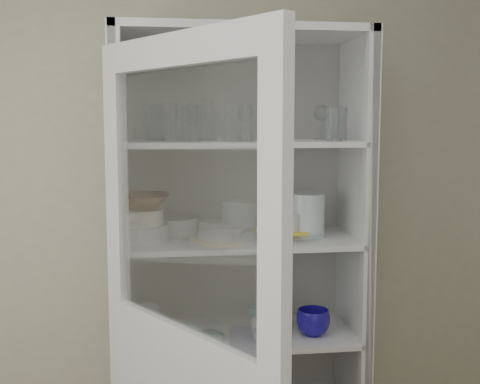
# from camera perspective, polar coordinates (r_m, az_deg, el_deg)

# --- Properties ---
(wall_back) EXTENTS (3.60, 0.02, 2.60)m
(wall_back) POSITION_cam_1_polar(r_m,az_deg,el_deg) (2.68, -4.88, -2.70)
(wall_back) COLOR #BAB59A
(wall_back) RESTS_ON ground
(pantry_cabinet) EXTENTS (1.00, 0.45, 2.10)m
(pantry_cabinet) POSITION_cam_1_polar(r_m,az_deg,el_deg) (2.62, -0.18, -10.97)
(pantry_cabinet) COLOR silver
(pantry_cabinet) RESTS_ON floor
(tumbler_0) EXTENTS (0.09, 0.09, 0.14)m
(tumbler_0) POSITION_cam_1_polar(r_m,az_deg,el_deg) (2.27, -6.60, 6.55)
(tumbler_0) COLOR silver
(tumbler_0) RESTS_ON shelf_glass
(tumbler_1) EXTENTS (0.09, 0.09, 0.14)m
(tumbler_1) POSITION_cam_1_polar(r_m,az_deg,el_deg) (2.30, -4.73, 6.50)
(tumbler_1) COLOR silver
(tumbler_1) RESTS_ON shelf_glass
(tumbler_2) EXTENTS (0.09, 0.09, 0.14)m
(tumbler_2) POSITION_cam_1_polar(r_m,az_deg,el_deg) (2.32, -0.70, 6.56)
(tumbler_2) COLOR silver
(tumbler_2) RESTS_ON shelf_glass
(tumbler_3) EXTENTS (0.09, 0.09, 0.14)m
(tumbler_3) POSITION_cam_1_polar(r_m,az_deg,el_deg) (2.29, 1.75, 6.54)
(tumbler_3) COLOR silver
(tumbler_3) RESTS_ON shelf_glass
(tumbler_4) EXTENTS (0.09, 0.09, 0.15)m
(tumbler_4) POSITION_cam_1_polar(r_m,az_deg,el_deg) (2.31, 0.77, 6.62)
(tumbler_4) COLOR silver
(tumbler_4) RESTS_ON shelf_glass
(tumbler_5) EXTENTS (0.09, 0.09, 0.13)m
(tumbler_5) POSITION_cam_1_polar(r_m,az_deg,el_deg) (2.41, 9.39, 6.36)
(tumbler_5) COLOR silver
(tumbler_5) RESTS_ON shelf_glass
(tumbler_6) EXTENTS (0.09, 0.09, 0.13)m
(tumbler_6) POSITION_cam_1_polar(r_m,az_deg,el_deg) (2.36, 8.94, 6.36)
(tumbler_6) COLOR silver
(tumbler_6) RESTS_ON shelf_glass
(tumbler_7) EXTENTS (0.09, 0.09, 0.15)m
(tumbler_7) POSITION_cam_1_polar(r_m,az_deg,el_deg) (2.43, -8.04, 6.55)
(tumbler_7) COLOR silver
(tumbler_7) RESTS_ON shelf_glass
(tumbler_8) EXTENTS (0.09, 0.09, 0.14)m
(tumbler_8) POSITION_cam_1_polar(r_m,az_deg,el_deg) (2.44, -7.81, 6.48)
(tumbler_8) COLOR silver
(tumbler_8) RESTS_ON shelf_glass
(tumbler_9) EXTENTS (0.09, 0.09, 0.13)m
(tumbler_9) POSITION_cam_1_polar(r_m,az_deg,el_deg) (2.41, -3.04, 6.47)
(tumbler_9) COLOR silver
(tumbler_9) RESTS_ON shelf_glass
(goblet_0) EXTENTS (0.07, 0.07, 0.16)m
(goblet_0) POSITION_cam_1_polar(r_m,az_deg,el_deg) (2.49, -3.97, 6.74)
(goblet_0) COLOR silver
(goblet_0) RESTS_ON shelf_glass
(goblet_1) EXTENTS (0.07, 0.07, 0.15)m
(goblet_1) POSITION_cam_1_polar(r_m,az_deg,el_deg) (2.53, -5.29, 6.68)
(goblet_1) COLOR silver
(goblet_1) RESTS_ON shelf_glass
(goblet_2) EXTENTS (0.08, 0.08, 0.18)m
(goblet_2) POSITION_cam_1_polar(r_m,az_deg,el_deg) (2.57, 3.59, 7.05)
(goblet_2) COLOR silver
(goblet_2) RESTS_ON shelf_glass
(goblet_3) EXTENTS (0.07, 0.07, 0.16)m
(goblet_3) POSITION_cam_1_polar(r_m,az_deg,el_deg) (2.62, 7.71, 6.74)
(goblet_3) COLOR silver
(goblet_3) RESTS_ON shelf_glass
(plate_stack_front) EXTENTS (0.24, 0.24, 0.07)m
(plate_stack_front) POSITION_cam_1_polar(r_m,az_deg,el_deg) (2.42, -9.56, -3.88)
(plate_stack_front) COLOR silver
(plate_stack_front) RESTS_ON shelf_plates
(plate_stack_back) EXTENTS (0.22, 0.22, 0.07)m
(plate_stack_back) POSITION_cam_1_polar(r_m,az_deg,el_deg) (2.59, -6.40, -3.14)
(plate_stack_back) COLOR silver
(plate_stack_back) RESTS_ON shelf_plates
(cream_bowl) EXTENTS (0.22, 0.22, 0.06)m
(cream_bowl) POSITION_cam_1_polar(r_m,az_deg,el_deg) (2.41, -9.59, -2.35)
(cream_bowl) COLOR silver
(cream_bowl) RESTS_ON plate_stack_front
(terracotta_bowl) EXTENTS (0.25, 0.25, 0.06)m
(terracotta_bowl) POSITION_cam_1_polar(r_m,az_deg,el_deg) (2.40, -9.62, -0.92)
(terracotta_bowl) COLOR #5C2C11
(terracotta_bowl) RESTS_ON cream_bowl
(glass_platter) EXTENTS (0.37, 0.37, 0.02)m
(glass_platter) POSITION_cam_1_polar(r_m,az_deg,el_deg) (2.50, 3.88, -4.09)
(glass_platter) COLOR silver
(glass_platter) RESTS_ON shelf_plates
(yellow_trivet) EXTENTS (0.21, 0.21, 0.01)m
(yellow_trivet) POSITION_cam_1_polar(r_m,az_deg,el_deg) (2.49, 3.88, -3.73)
(yellow_trivet) COLOR yellow
(yellow_trivet) RESTS_ON glass_platter
(white_ramekin) EXTENTS (0.20, 0.20, 0.07)m
(white_ramekin) POSITION_cam_1_polar(r_m,az_deg,el_deg) (2.49, 3.89, -2.78)
(white_ramekin) COLOR silver
(white_ramekin) RESTS_ON yellow_trivet
(grey_bowl_stack) EXTENTS (0.15, 0.15, 0.18)m
(grey_bowl_stack) POSITION_cam_1_polar(r_m,az_deg,el_deg) (2.51, 6.37, -2.18)
(grey_bowl_stack) COLOR silver
(grey_bowl_stack) RESTS_ON shelf_plates
(mug_blue) EXTENTS (0.18, 0.18, 0.11)m
(mug_blue) POSITION_cam_1_polar(r_m,az_deg,el_deg) (2.55, 6.95, -12.16)
(mug_blue) COLOR navy
(mug_blue) RESTS_ON shelf_mugs
(mug_teal) EXTENTS (0.09, 0.09, 0.09)m
(mug_teal) POSITION_cam_1_polar(r_m,az_deg,el_deg) (2.63, 1.74, -11.73)
(mug_teal) COLOR #267A72
(mug_teal) RESTS_ON shelf_mugs
(mug_white) EXTENTS (0.13, 0.13, 0.09)m
(mug_white) POSITION_cam_1_polar(r_m,az_deg,el_deg) (2.47, 2.06, -13.00)
(mug_white) COLOR silver
(mug_white) RESTS_ON shelf_mugs
(teal_jar) EXTENTS (0.08, 0.08, 0.10)m
(teal_jar) POSITION_cam_1_polar(r_m,az_deg,el_deg) (2.62, 4.12, -11.72)
(teal_jar) COLOR #267A72
(teal_jar) RESTS_ON shelf_mugs
(measuring_cups) EXTENTS (0.09, 0.09, 0.04)m
(measuring_cups) POSITION_cam_1_polar(r_m,az_deg,el_deg) (2.48, -3.07, -13.55)
(measuring_cups) COLOR #B0B0B0
(measuring_cups) RESTS_ON shelf_mugs
(white_canister) EXTENTS (0.11, 0.11, 0.12)m
(white_canister) POSITION_cam_1_polar(r_m,az_deg,el_deg) (2.56, -8.83, -11.94)
(white_canister) COLOR silver
(white_canister) RESTS_ON shelf_mugs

